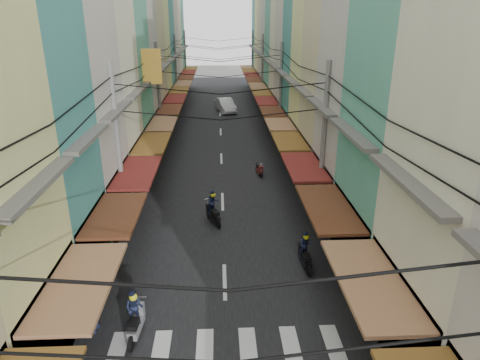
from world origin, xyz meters
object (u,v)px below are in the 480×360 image
object	(u,v)px
white_car	(226,112)
bicycle	(384,246)
traffic_sign	(387,274)
market_umbrella	(380,247)

from	to	relation	value
white_car	bicycle	size ratio (longest dim) A/B	2.88
white_car	bicycle	bearing A→B (deg)	-89.16
traffic_sign	white_car	bearing A→B (deg)	97.44
market_umbrella	white_car	bearing A→B (deg)	98.40
white_car	market_umbrella	bearing A→B (deg)	-93.47
white_car	traffic_sign	world-z (taller)	traffic_sign
white_car	bicycle	xyz separation A→B (m)	(6.86, -30.41, 0.00)
bicycle	market_umbrella	distance (m)	4.72
bicycle	traffic_sign	world-z (taller)	traffic_sign
bicycle	traffic_sign	bearing A→B (deg)	133.54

